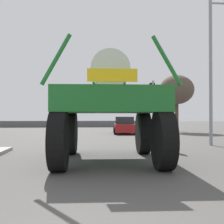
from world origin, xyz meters
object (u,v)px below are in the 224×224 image
(sedan_ahead, at_px, (124,126))
(traffic_signal_near_right, at_px, (152,99))
(streetlight_near_right, at_px, (213,64))
(oversize_sprayer, at_px, (109,107))
(traffic_signal_far_left, at_px, (59,109))
(bare_tree_right, at_px, (177,90))

(sedan_ahead, distance_m, traffic_signal_near_right, 10.58)
(traffic_signal_near_right, height_order, streetlight_near_right, streetlight_near_right)
(oversize_sprayer, bearing_deg, traffic_signal_far_left, 11.87)
(oversize_sprayer, height_order, bare_tree_right, bare_tree_right)
(sedan_ahead, bearing_deg, traffic_signal_near_right, -175.18)
(traffic_signal_near_right, distance_m, traffic_signal_far_left, 20.17)
(streetlight_near_right, bearing_deg, oversize_sprayer, -142.31)
(traffic_signal_far_left, bearing_deg, oversize_sprayer, -80.63)
(traffic_signal_near_right, xyz_separation_m, streetlight_near_right, (3.39, 0.08, 1.89))
(oversize_sprayer, height_order, streetlight_near_right, streetlight_near_right)
(traffic_signal_near_right, bearing_deg, oversize_sprayer, -120.22)
(sedan_ahead, bearing_deg, traffic_signal_far_left, 41.84)
(oversize_sprayer, height_order, traffic_signal_far_left, oversize_sprayer)
(traffic_signal_far_left, relative_size, streetlight_near_right, 0.41)
(sedan_ahead, distance_m, streetlight_near_right, 11.49)
(traffic_signal_far_left, height_order, bare_tree_right, bare_tree_right)
(sedan_ahead, relative_size, traffic_signal_near_right, 1.23)
(oversize_sprayer, xyz_separation_m, sedan_ahead, (2.65, 15.03, -1.17))
(sedan_ahead, height_order, bare_tree_right, bare_tree_right)
(oversize_sprayer, bearing_deg, sedan_ahead, -7.49)
(oversize_sprayer, height_order, sedan_ahead, oversize_sprayer)
(oversize_sprayer, xyz_separation_m, streetlight_near_right, (6.07, 4.69, 2.50))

